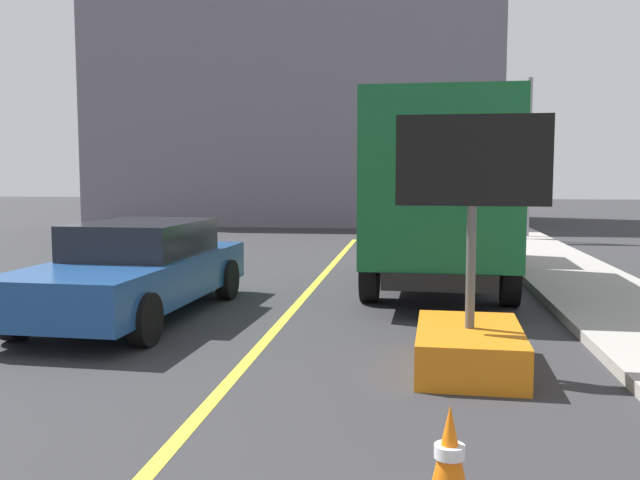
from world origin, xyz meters
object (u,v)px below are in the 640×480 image
(traffic_cone_mid_lane, at_px, (449,460))
(pickup_car, at_px, (137,269))
(arrow_board_trailer, at_px, (470,325))
(box_truck, at_px, (440,189))
(highway_guide_sign, at_px, (503,130))

(traffic_cone_mid_lane, bearing_deg, pickup_car, 127.97)
(arrow_board_trailer, relative_size, box_truck, 0.35)
(arrow_board_trailer, distance_m, pickup_car, 5.09)
(pickup_car, distance_m, traffic_cone_mid_lane, 6.87)
(box_truck, bearing_deg, arrow_board_trailer, -88.78)
(highway_guide_sign, distance_m, traffic_cone_mid_lane, 18.40)
(box_truck, relative_size, highway_guide_sign, 1.56)
(arrow_board_trailer, height_order, box_truck, box_truck)
(arrow_board_trailer, distance_m, highway_guide_sign, 15.18)
(pickup_car, bearing_deg, traffic_cone_mid_lane, -52.03)
(arrow_board_trailer, relative_size, pickup_car, 0.54)
(arrow_board_trailer, bearing_deg, highway_guide_sign, 81.94)
(box_truck, bearing_deg, pickup_car, -140.86)
(highway_guide_sign, bearing_deg, arrow_board_trailer, -98.06)
(arrow_board_trailer, height_order, highway_guide_sign, highway_guide_sign)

